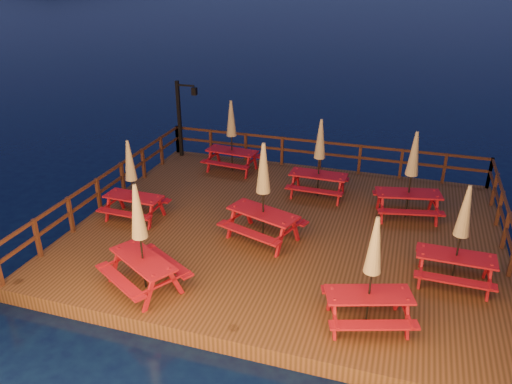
% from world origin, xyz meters
% --- Properties ---
extents(ground, '(500.00, 500.00, 0.00)m').
position_xyz_m(ground, '(0.00, 0.00, 0.00)').
color(ground, black).
rests_on(ground, ground).
extents(deck, '(12.00, 10.00, 0.40)m').
position_xyz_m(deck, '(0.00, 0.00, 0.20)').
color(deck, '#422C15').
rests_on(deck, ground).
extents(deck_piles, '(11.44, 9.44, 1.40)m').
position_xyz_m(deck_piles, '(0.00, 0.00, -0.30)').
color(deck_piles, '#381C11').
rests_on(deck_piles, ground).
extents(railing, '(11.80, 9.75, 1.10)m').
position_xyz_m(railing, '(0.00, 1.78, 1.16)').
color(railing, '#381C11').
rests_on(railing, deck).
extents(lamp_post, '(0.85, 0.18, 3.00)m').
position_xyz_m(lamp_post, '(-5.39, 4.55, 2.20)').
color(lamp_post, black).
rests_on(lamp_post, deck).
extents(picnic_table_0, '(1.83, 1.52, 2.59)m').
position_xyz_m(picnic_table_0, '(4.49, -1.43, 1.75)').
color(picnic_table_0, maroon).
rests_on(picnic_table_0, deck).
extents(picnic_table_1, '(2.19, 1.93, 2.72)m').
position_xyz_m(picnic_table_1, '(3.27, 1.78, 1.82)').
color(picnic_table_1, maroon).
rests_on(picnic_table_1, deck).
extents(picnic_table_2, '(1.99, 1.69, 2.65)m').
position_xyz_m(picnic_table_2, '(-3.06, 3.67, 1.78)').
color(picnic_table_2, maroon).
rests_on(picnic_table_2, deck).
extents(picnic_table_3, '(2.42, 2.20, 2.85)m').
position_xyz_m(picnic_table_3, '(-0.50, -0.81, 1.88)').
color(picnic_table_3, maroon).
rests_on(picnic_table_3, deck).
extents(picnic_table_4, '(1.88, 1.56, 2.64)m').
position_xyz_m(picnic_table_4, '(0.40, 2.45, 1.77)').
color(picnic_table_4, maroon).
rests_on(picnic_table_4, deck).
extents(picnic_table_5, '(2.18, 1.98, 2.59)m').
position_xyz_m(picnic_table_5, '(2.67, -3.59, 1.74)').
color(picnic_table_5, maroon).
rests_on(picnic_table_5, deck).
extents(picnic_table_6, '(1.78, 1.48, 2.49)m').
position_xyz_m(picnic_table_6, '(-4.55, -0.79, 1.69)').
color(picnic_table_6, maroon).
rests_on(picnic_table_6, deck).
extents(picnic_table_7, '(2.41, 2.28, 2.69)m').
position_xyz_m(picnic_table_7, '(-2.52, -3.85, 1.80)').
color(picnic_table_7, maroon).
rests_on(picnic_table_7, deck).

